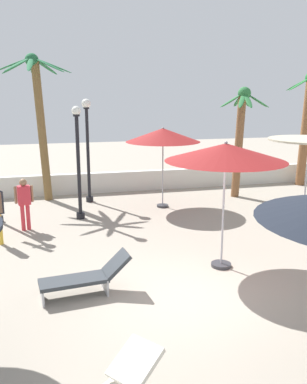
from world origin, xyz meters
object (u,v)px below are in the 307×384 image
at_px(patio_umbrella_1, 163,135).
at_px(guest_0, 24,199).
at_px(patio_umbrella_3, 226,153).
at_px(palm_tree_2, 307,116).
at_px(lounge_chair_1, 86,277).
at_px(lamp_post_2, 88,142).
at_px(lamp_post_1, 78,159).
at_px(palm_tree_1, 39,109).
at_px(palm_tree_3, 241,129).

relative_size(patio_umbrella_1, guest_0, 1.83).
distance_m(patio_umbrella_3, guest_0, 6.48).
height_order(patio_umbrella_3, palm_tree_2, palm_tree_2).
bearing_deg(lounge_chair_1, palm_tree_2, 38.37).
bearing_deg(guest_0, lounge_chair_1, -73.07).
bearing_deg(guest_0, lamp_post_2, 53.10).
height_order(lamp_post_1, lamp_post_2, lamp_post_2).
xyz_separation_m(patio_umbrella_3, lounge_chair_1, (-3.31, -0.66, -2.39)).
height_order(palm_tree_1, palm_tree_3, palm_tree_1).
distance_m(palm_tree_3, lamp_post_2, 6.00).
distance_m(lamp_post_1, lamp_post_2, 2.23).
bearing_deg(lamp_post_2, patio_umbrella_3, -70.25).
xyz_separation_m(patio_umbrella_3, palm_tree_2, (7.28, 7.73, 0.33)).
distance_m(patio_umbrella_3, lamp_post_1, 5.75).
relative_size(palm_tree_2, lamp_post_1, 1.36).
bearing_deg(patio_umbrella_1, lamp_post_1, -166.42).
bearing_deg(palm_tree_3, patio_umbrella_3, -118.24).
relative_size(patio_umbrella_1, palm_tree_2, 0.58).
bearing_deg(palm_tree_3, lamp_post_2, 174.44).
height_order(palm_tree_1, lamp_post_1, palm_tree_1).
xyz_separation_m(patio_umbrella_3, lamp_post_1, (-3.02, 4.84, -0.76)).
bearing_deg(lamp_post_2, palm_tree_3, -5.56).
distance_m(patio_umbrella_3, palm_tree_1, 8.80).
height_order(lamp_post_2, lounge_chair_1, lamp_post_2).
distance_m(palm_tree_2, lamp_post_1, 10.75).
height_order(patio_umbrella_1, palm_tree_2, palm_tree_2).
height_order(lamp_post_1, lounge_chair_1, lamp_post_1).
bearing_deg(palm_tree_2, lamp_post_2, -175.70).
bearing_deg(patio_umbrella_1, patio_umbrella_3, -90.41).
distance_m(palm_tree_1, palm_tree_3, 7.82).
height_order(palm_tree_1, palm_tree_2, palm_tree_1).
distance_m(lounge_chair_1, guest_0, 4.93).
height_order(palm_tree_2, lounge_chair_1, palm_tree_2).
relative_size(patio_umbrella_1, lounge_chair_1, 1.52).
bearing_deg(lamp_post_2, guest_0, -126.90).
distance_m(patio_umbrella_1, lamp_post_1, 3.21).
height_order(lamp_post_1, guest_0, lamp_post_1).
relative_size(palm_tree_2, palm_tree_3, 1.16).
distance_m(palm_tree_1, guest_0, 4.48).
distance_m(palm_tree_2, lounge_chair_1, 13.78).
xyz_separation_m(palm_tree_1, guest_0, (-0.51, -3.65, -2.55)).
height_order(patio_umbrella_3, lamp_post_1, lamp_post_1).
relative_size(patio_umbrella_1, patio_umbrella_3, 0.96).
bearing_deg(lamp_post_1, palm_tree_2, 15.68).
xyz_separation_m(palm_tree_3, lamp_post_2, (-5.95, 0.58, -0.44)).
bearing_deg(lounge_chair_1, lamp_post_1, 86.95).
bearing_deg(palm_tree_3, lounge_chair_1, -133.70).
relative_size(palm_tree_1, palm_tree_2, 1.09).
distance_m(patio_umbrella_1, palm_tree_2, 7.57).
distance_m(lamp_post_1, lounge_chair_1, 5.74).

